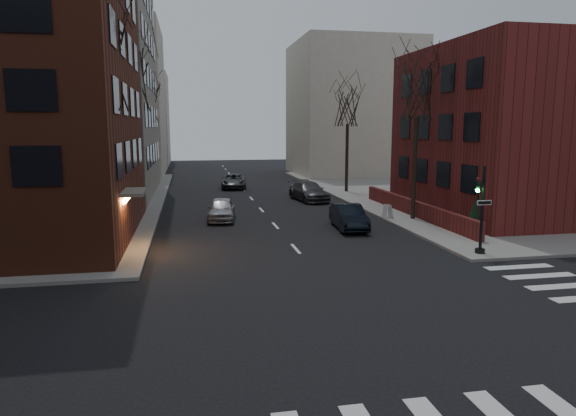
% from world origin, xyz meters
% --- Properties ---
extents(ground, '(160.00, 160.00, 0.00)m').
position_xyz_m(ground, '(0.00, 0.00, 0.00)').
color(ground, black).
rests_on(ground, ground).
extents(sidewalk_far_right, '(44.00, 44.00, 0.15)m').
position_xyz_m(sidewalk_far_right, '(29.00, 30.00, 0.07)').
color(sidewalk_far_right, gray).
rests_on(sidewalk_far_right, ground).
extents(building_left_tan, '(18.00, 18.00, 28.00)m').
position_xyz_m(building_left_tan, '(-17.00, 34.00, 14.00)').
color(building_left_tan, gray).
rests_on(building_left_tan, ground).
extents(building_right_brick, '(12.00, 14.00, 11.00)m').
position_xyz_m(building_right_brick, '(16.50, 19.00, 5.50)').
color(building_right_brick, maroon).
rests_on(building_right_brick, ground).
extents(low_wall_right, '(0.35, 16.00, 1.00)m').
position_xyz_m(low_wall_right, '(9.30, 19.00, 0.65)').
color(low_wall_right, maroon).
rests_on(low_wall_right, sidewalk_far_right).
extents(building_distant_la, '(14.00, 16.00, 18.00)m').
position_xyz_m(building_distant_la, '(-15.00, 55.00, 9.00)').
color(building_distant_la, beige).
rests_on(building_distant_la, ground).
extents(building_distant_ra, '(14.00, 14.00, 16.00)m').
position_xyz_m(building_distant_ra, '(15.00, 50.00, 8.00)').
color(building_distant_ra, beige).
rests_on(building_distant_ra, ground).
extents(building_distant_lb, '(10.00, 12.00, 14.00)m').
position_xyz_m(building_distant_lb, '(-13.00, 72.00, 7.00)').
color(building_distant_lb, beige).
rests_on(building_distant_lb, ground).
extents(traffic_signal, '(0.76, 0.44, 4.00)m').
position_xyz_m(traffic_signal, '(7.94, 8.99, 1.91)').
color(traffic_signal, black).
rests_on(traffic_signal, sidewalk_far_right).
extents(tree_left_a, '(4.18, 4.18, 10.26)m').
position_xyz_m(tree_left_a, '(-8.80, 14.00, 8.47)').
color(tree_left_a, '#2D231C').
rests_on(tree_left_a, sidewalk_far_left).
extents(tree_left_b, '(4.40, 4.40, 10.80)m').
position_xyz_m(tree_left_b, '(-8.80, 26.00, 8.91)').
color(tree_left_b, '#2D231C').
rests_on(tree_left_b, sidewalk_far_left).
extents(tree_left_c, '(3.96, 3.96, 9.72)m').
position_xyz_m(tree_left_c, '(-8.80, 40.00, 8.03)').
color(tree_left_c, '#2D231C').
rests_on(tree_left_c, sidewalk_far_left).
extents(tree_right_a, '(3.96, 3.96, 9.72)m').
position_xyz_m(tree_right_a, '(8.80, 18.00, 8.03)').
color(tree_right_a, '#2D231C').
rests_on(tree_right_a, sidewalk_far_right).
extents(tree_right_b, '(3.74, 3.74, 9.18)m').
position_xyz_m(tree_right_b, '(8.80, 32.00, 7.59)').
color(tree_right_b, '#2D231C').
rests_on(tree_right_b, sidewalk_far_right).
extents(streetlamp_near, '(0.36, 0.36, 6.28)m').
position_xyz_m(streetlamp_near, '(-8.20, 22.00, 4.24)').
color(streetlamp_near, black).
rests_on(streetlamp_near, sidewalk_far_left).
extents(streetlamp_far, '(0.36, 0.36, 6.28)m').
position_xyz_m(streetlamp_far, '(-8.20, 42.00, 4.24)').
color(streetlamp_far, black).
rests_on(streetlamp_far, sidewalk_far_left).
extents(parked_sedan, '(1.83, 4.43, 1.43)m').
position_xyz_m(parked_sedan, '(4.00, 16.19, 0.71)').
color(parked_sedan, black).
rests_on(parked_sedan, ground).
extents(car_lane_silver, '(2.14, 4.31, 1.41)m').
position_xyz_m(car_lane_silver, '(-3.04, 20.45, 0.71)').
color(car_lane_silver, '#A3A3A8').
rests_on(car_lane_silver, ground).
extents(car_lane_gray, '(2.79, 5.41, 1.50)m').
position_xyz_m(car_lane_gray, '(4.38, 27.93, 0.75)').
color(car_lane_gray, '#3A3A3F').
rests_on(car_lane_gray, ground).
extents(car_lane_far, '(2.73, 5.15, 1.38)m').
position_xyz_m(car_lane_far, '(-0.80, 37.48, 0.69)').
color(car_lane_far, '#38393D').
rests_on(car_lane_far, ground).
extents(sandwich_board, '(0.46, 0.59, 0.86)m').
position_xyz_m(sandwich_board, '(7.30, 18.48, 0.58)').
color(sandwich_board, white).
rests_on(sandwich_board, sidewalk_far_right).
extents(evergreen_shrub, '(1.61, 1.61, 2.02)m').
position_xyz_m(evergreen_shrub, '(10.48, 13.58, 1.16)').
color(evergreen_shrub, '#183316').
rests_on(evergreen_shrub, sidewalk_far_right).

